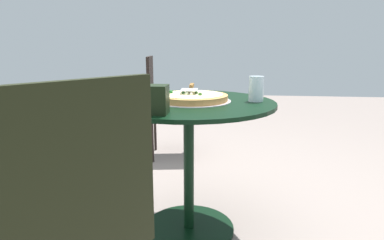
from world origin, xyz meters
name	(u,v)px	position (x,y,z in m)	size (l,w,h in m)	color
ground_plane	(189,229)	(0.00, 0.00, 0.00)	(10.00, 10.00, 0.00)	gray
patio_table	(189,138)	(0.00, 0.00, 0.50)	(0.83, 0.83, 0.69)	black
pizza_on_tray	(192,98)	(0.02, 0.00, 0.70)	(0.37, 0.37, 0.05)	silver
pizza_server	(190,88)	(0.00, 0.08, 0.74)	(0.08, 0.21, 0.02)	silver
drinking_cup	(256,89)	(0.32, 0.03, 0.75)	(0.07, 0.07, 0.12)	silver
napkin_dispenser	(157,100)	(-0.08, -0.32, 0.74)	(0.09, 0.08, 0.11)	black
patio_chair_near	(52,226)	(-0.23, -0.86, 0.52)	(0.59, 0.59, 0.88)	black
patio_chair_far	(163,99)	(-0.36, 1.17, 0.51)	(0.44, 0.44, 0.87)	black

